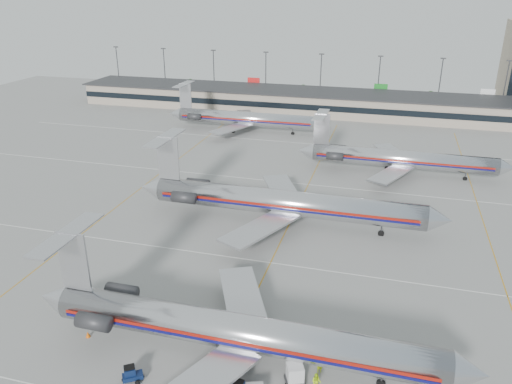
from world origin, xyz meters
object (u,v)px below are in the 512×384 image
(jet_second_row, at_px, (279,202))
(uld_container, at_px, (295,374))
(belt_loader, at_px, (227,357))
(jet_foreground, at_px, (232,330))

(jet_second_row, distance_m, uld_container, 34.59)
(jet_second_row, height_order, belt_loader, jet_second_row)
(jet_foreground, xyz_separation_m, jet_second_row, (-2.46, 31.63, 0.27))
(jet_foreground, xyz_separation_m, uld_container, (6.79, -1.59, -2.53))
(jet_foreground, height_order, uld_container, jet_foreground)
(belt_loader, bearing_deg, jet_foreground, 82.22)
(jet_second_row, relative_size, belt_loader, 11.33)
(jet_second_row, xyz_separation_m, uld_container, (9.25, -33.22, -2.79))
(uld_container, height_order, belt_loader, belt_loader)
(uld_container, relative_size, belt_loader, 0.53)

